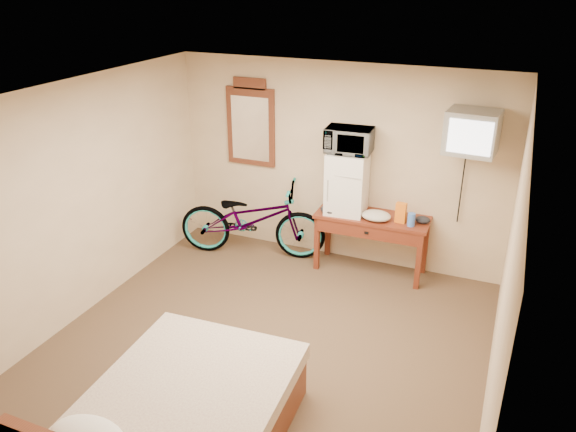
# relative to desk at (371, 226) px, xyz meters

# --- Properties ---
(room) EXTENTS (4.60, 4.64, 2.50)m
(room) POSITION_rel_desk_xyz_m (-0.55, -2.00, 0.62)
(room) COLOR #503A28
(room) RESTS_ON ground
(desk) EXTENTS (1.37, 0.55, 0.75)m
(desk) POSITION_rel_desk_xyz_m (0.00, 0.00, 0.00)
(desk) COLOR maroon
(desk) RESTS_ON floor
(mini_fridge) EXTENTS (0.48, 0.47, 0.75)m
(mini_fridge) POSITION_rel_desk_xyz_m (-0.34, 0.04, 0.50)
(mini_fridge) COLOR white
(mini_fridge) RESTS_ON desk
(microwave) EXTENTS (0.56, 0.40, 0.30)m
(microwave) POSITION_rel_desk_xyz_m (-0.34, 0.04, 1.02)
(microwave) COLOR white
(microwave) RESTS_ON mini_fridge
(snack_bag) EXTENTS (0.13, 0.08, 0.24)m
(snack_bag) POSITION_rel_desk_xyz_m (0.35, -0.03, 0.24)
(snack_bag) COLOR orange
(snack_bag) RESTS_ON desk
(blue_cup) EXTENTS (0.09, 0.09, 0.15)m
(blue_cup) POSITION_rel_desk_xyz_m (0.48, -0.08, 0.20)
(blue_cup) COLOR #4279E3
(blue_cup) RESTS_ON desk
(cloth_cream) EXTENTS (0.35, 0.27, 0.11)m
(cloth_cream) POSITION_rel_desk_xyz_m (0.07, -0.07, 0.17)
(cloth_cream) COLOR beige
(cloth_cream) RESTS_ON desk
(cloth_dark_a) EXTENTS (0.27, 0.20, 0.10)m
(cloth_dark_a) POSITION_rel_desk_xyz_m (-0.48, -0.10, 0.17)
(cloth_dark_a) COLOR black
(cloth_dark_a) RESTS_ON desk
(cloth_dark_b) EXTENTS (0.18, 0.14, 0.08)m
(cloth_dark_b) POSITION_rel_desk_xyz_m (0.59, 0.06, 0.16)
(cloth_dark_b) COLOR black
(cloth_dark_b) RESTS_ON desk
(crt_television) EXTENTS (0.56, 0.62, 0.46)m
(crt_television) POSITION_rel_desk_xyz_m (1.01, 0.02, 1.26)
(crt_television) COLOR black
(crt_television) RESTS_ON room
(wall_mirror) EXTENTS (0.67, 0.04, 1.13)m
(wall_mirror) POSITION_rel_desk_xyz_m (-1.72, 0.27, 1.02)
(wall_mirror) COLOR brown
(wall_mirror) RESTS_ON room
(bicycle) EXTENTS (2.02, 1.11, 1.01)m
(bicycle) POSITION_rel_desk_xyz_m (-1.54, -0.12, -0.13)
(bicycle) COLOR black
(bicycle) RESTS_ON floor
(bed) EXTENTS (1.51, 1.98, 0.90)m
(bed) POSITION_rel_desk_xyz_m (-0.58, -3.38, -0.33)
(bed) COLOR brown
(bed) RESTS_ON floor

